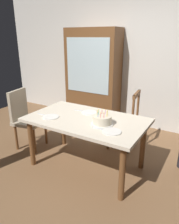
{
  "coord_description": "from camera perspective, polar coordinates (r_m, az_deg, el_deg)",
  "views": [
    {
      "loc": [
        1.37,
        -2.2,
        1.75
      ],
      "look_at": [
        0.05,
        0.0,
        0.82
      ],
      "focal_mm": 33.99,
      "sensor_mm": 36.0,
      "label": 1
    }
  ],
  "objects": [
    {
      "name": "ground",
      "position": [
        3.13,
        -0.81,
        -14.2
      ],
      "size": [
        6.4,
        6.4,
        0.0
      ],
      "primitive_type": "plane",
      "color": "brown"
    },
    {
      "name": "back_wall",
      "position": [
        4.3,
        12.52,
        13.38
      ],
      "size": [
        6.4,
        0.1,
        2.6
      ],
      "primitive_type": "cube",
      "color": "beige",
      "rests_on": "ground"
    },
    {
      "name": "dining_table",
      "position": [
        2.82,
        -0.87,
        -3.43
      ],
      "size": [
        1.56,
        0.92,
        0.72
      ],
      "color": "beige",
      "rests_on": "ground"
    },
    {
      "name": "birthday_cake",
      "position": [
        2.59,
        3.42,
        -2.22
      ],
      "size": [
        0.28,
        0.28,
        0.18
      ],
      "color": "silver",
      "rests_on": "dining_table"
    },
    {
      "name": "plate_near_celebrant",
      "position": [
        2.87,
        -10.38,
        -1.31
      ],
      "size": [
        0.22,
        0.22,
        0.01
      ],
      "primitive_type": "cylinder",
      "color": "white",
      "rests_on": "dining_table"
    },
    {
      "name": "plate_far_side",
      "position": [
        2.99,
        -0.06,
        -0.11
      ],
      "size": [
        0.22,
        0.22,
        0.01
      ],
      "primitive_type": "cylinder",
      "color": "white",
      "rests_on": "dining_table"
    },
    {
      "name": "plate_near_guest",
      "position": [
        2.41,
        6.01,
        -5.26
      ],
      "size": [
        0.22,
        0.22,
        0.01
      ],
      "primitive_type": "cylinder",
      "color": "white",
      "rests_on": "dining_table"
    },
    {
      "name": "fork_near_celebrant",
      "position": [
        2.98,
        -12.5,
        -0.69
      ],
      "size": [
        0.18,
        0.02,
        0.01
      ],
      "primitive_type": "cube",
      "rotation": [
        0.0,
        0.0,
        -0.04
      ],
      "color": "silver",
      "rests_on": "dining_table"
    },
    {
      "name": "fork_far_side",
      "position": [
        3.07,
        -2.58,
        0.38
      ],
      "size": [
        0.18,
        0.05,
        0.01
      ],
      "primitive_type": "cube",
      "rotation": [
        0.0,
        0.0,
        0.19
      ],
      "color": "silver",
      "rests_on": "dining_table"
    },
    {
      "name": "fork_near_guest",
      "position": [
        2.48,
        2.63,
        -4.56
      ],
      "size": [
        0.18,
        0.05,
        0.01
      ],
      "primitive_type": "cube",
      "rotation": [
        0.0,
        0.0,
        0.17
      ],
      "color": "silver",
      "rests_on": "dining_table"
    },
    {
      "name": "chair_spindle_back",
      "position": [
        3.45,
        9.27,
        -2.43
      ],
      "size": [
        0.49,
        0.49,
        0.95
      ],
      "color": "beige",
      "rests_on": "ground"
    },
    {
      "name": "chair_upholstered",
      "position": [
        3.57,
        -16.97,
        -0.99
      ],
      "size": [
        0.52,
        0.51,
        0.95
      ],
      "color": "tan",
      "rests_on": "ground"
    },
    {
      "name": "china_cabinet",
      "position": [
        4.41,
        0.92,
        9.42
      ],
      "size": [
        1.1,
        0.45,
        1.9
      ],
      "color": "brown",
      "rests_on": "ground"
    }
  ]
}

